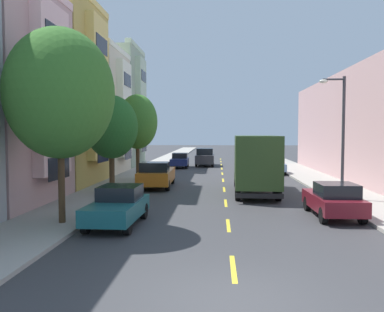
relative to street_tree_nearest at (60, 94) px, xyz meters
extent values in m
plane|color=#38383A|center=(6.40, 23.51, -5.07)|extent=(160.00, 160.00, 0.00)
cube|color=#A39E93|center=(-0.70, 21.51, -5.00)|extent=(3.20, 120.00, 0.14)
cube|color=#A39E93|center=(13.50, 21.51, -5.00)|extent=(3.20, 120.00, 0.14)
cube|color=yellow|center=(6.40, -4.49, -5.07)|extent=(0.14, 2.20, 0.01)
cube|color=yellow|center=(6.40, 0.51, -5.07)|extent=(0.14, 2.20, 0.01)
cube|color=yellow|center=(6.40, 5.51, -5.07)|extent=(0.14, 2.20, 0.01)
cube|color=yellow|center=(6.40, 10.51, -5.07)|extent=(0.14, 2.20, 0.01)
cube|color=yellow|center=(6.40, 15.51, -5.07)|extent=(0.14, 2.20, 0.01)
cube|color=yellow|center=(6.40, 20.51, -5.07)|extent=(0.14, 2.20, 0.01)
cube|color=yellow|center=(6.40, 25.51, -5.07)|extent=(0.14, 2.20, 0.01)
cube|color=yellow|center=(6.40, 30.51, -5.07)|extent=(0.14, 2.20, 0.01)
cube|color=yellow|center=(6.40, 35.51, -5.07)|extent=(0.14, 2.20, 0.01)
cube|color=yellow|center=(6.40, 40.51, -5.07)|extent=(0.14, 2.20, 0.01)
cube|color=#FECACA|center=(-2.02, 4.11, 0.57)|extent=(0.55, 3.34, 8.15)
cube|color=#1E232D|center=(-1.73, 4.11, -3.19)|extent=(0.04, 2.54, 1.10)
cube|color=#1E232D|center=(-1.73, 4.11, -0.06)|extent=(0.04, 2.54, 1.10)
cube|color=#1E232D|center=(-1.73, 4.11, 3.08)|extent=(0.04, 2.54, 1.10)
cube|color=#F9D572|center=(-2.55, 11.73, 7.23)|extent=(0.60, 7.42, 0.44)
cube|color=#F9D572|center=(-2.02, 11.73, 1.45)|extent=(0.55, 3.34, 9.42)
cube|color=#1E232D|center=(-1.73, 11.73, -2.90)|extent=(0.04, 2.54, 1.10)
cube|color=#1E232D|center=(-1.73, 11.73, 0.73)|extent=(0.04, 2.54, 1.10)
cube|color=#1E232D|center=(-1.73, 11.73, 4.35)|extent=(0.04, 2.54, 1.10)
cube|color=beige|center=(-7.70, 19.36, 0.12)|extent=(10.80, 7.42, 10.38)
cube|color=white|center=(-2.55, 19.36, 5.53)|extent=(0.60, 7.42, 0.44)
cube|color=white|center=(-2.02, 19.36, 0.53)|extent=(0.55, 3.34, 8.10)
cube|color=#1E232D|center=(-1.73, 19.36, -3.20)|extent=(0.04, 2.54, 1.10)
cube|color=#1E232D|center=(-1.73, 19.36, -0.09)|extent=(0.04, 2.54, 1.10)
cube|color=#1E232D|center=(-1.73, 19.36, 3.02)|extent=(0.04, 2.54, 1.10)
cube|color=#99AD8E|center=(-8.22, 26.98, 1.01)|extent=(11.84, 7.42, 12.16)
cube|color=beige|center=(-2.55, 26.98, 7.31)|extent=(0.60, 7.42, 0.44)
cube|color=beige|center=(-2.02, 26.98, 1.50)|extent=(0.55, 3.34, 9.49)
cube|color=#1E232D|center=(-1.73, 26.98, -2.88)|extent=(0.04, 2.54, 1.10)
cube|color=#1E232D|center=(-1.73, 26.98, 0.77)|extent=(0.04, 2.54, 1.10)
cube|color=#1E232D|center=(-1.73, 26.98, 4.41)|extent=(0.04, 2.54, 1.10)
cylinder|color=#47331E|center=(0.00, 0.00, -3.39)|extent=(0.25, 0.25, 3.09)
ellipsoid|color=#387028|center=(0.00, 0.00, 0.01)|extent=(4.11, 4.11, 4.95)
cylinder|color=#47331E|center=(0.00, 7.40, -3.71)|extent=(0.30, 0.30, 2.45)
ellipsoid|color=#235B23|center=(0.00, 7.40, -1.14)|extent=(2.96, 2.96, 3.57)
cylinder|color=#47331E|center=(0.00, 14.81, -3.55)|extent=(0.27, 0.27, 2.76)
ellipsoid|color=#387028|center=(0.00, 14.81, -0.65)|extent=(2.99, 2.99, 4.07)
cylinder|color=#38383D|center=(12.50, 6.43, -1.75)|extent=(0.16, 0.16, 6.37)
cylinder|color=#38383D|center=(11.95, 6.43, 1.29)|extent=(1.10, 0.10, 0.10)
ellipsoid|color=silver|center=(11.45, 6.43, 1.19)|extent=(0.44, 0.28, 0.20)
cube|color=#2D471E|center=(8.17, 7.89, -3.03)|extent=(2.57, 5.54, 2.77)
cube|color=#2D471E|center=(8.29, 11.78, -3.31)|extent=(2.36, 1.97, 2.20)
cube|color=black|center=(8.32, 12.68, -2.83)|extent=(2.02, 0.14, 0.97)
cube|color=black|center=(8.08, 5.24, -4.64)|extent=(2.40, 0.24, 0.24)
cylinder|color=black|center=(9.35, 11.79, -4.59)|extent=(0.31, 0.97, 0.96)
cylinder|color=black|center=(7.23, 11.86, -4.59)|extent=(0.31, 0.97, 0.96)
cylinder|color=black|center=(9.18, 6.32, -4.59)|extent=(0.31, 0.97, 0.96)
cylinder|color=black|center=(7.06, 6.39, -4.59)|extent=(0.31, 0.97, 0.96)
cylinder|color=black|center=(9.21, 7.42, -4.59)|extent=(0.31, 0.97, 0.96)
cylinder|color=black|center=(7.09, 7.49, -4.59)|extent=(0.31, 0.97, 0.96)
cube|color=orange|center=(1.96, 11.46, -4.34)|extent=(2.13, 5.35, 0.80)
cube|color=black|center=(1.98, 10.29, -3.64)|extent=(1.80, 1.63, 0.60)
cylinder|color=black|center=(1.11, 9.63, -4.74)|extent=(0.24, 0.67, 0.66)
cylinder|color=black|center=(2.89, 9.68, -4.74)|extent=(0.24, 0.67, 0.66)
cylinder|color=black|center=(1.02, 13.24, -4.74)|extent=(0.24, 0.67, 0.66)
cylinder|color=black|center=(2.80, 13.28, -4.74)|extent=(0.24, 0.67, 0.66)
cube|color=#195B60|center=(2.10, 0.19, -4.43)|extent=(1.86, 4.05, 0.62)
cube|color=black|center=(2.11, 0.67, -3.85)|extent=(1.58, 1.72, 0.55)
cylinder|color=black|center=(1.30, -1.14, -4.74)|extent=(0.24, 0.67, 0.66)
cylinder|color=black|center=(2.82, -1.19, -4.74)|extent=(0.24, 0.67, 0.66)
cylinder|color=black|center=(1.38, 1.57, -4.74)|extent=(0.24, 0.67, 0.66)
cylinder|color=black|center=(2.90, 1.53, -4.74)|extent=(0.24, 0.67, 0.66)
cube|color=black|center=(10.74, 37.24, -4.43)|extent=(1.82, 4.70, 0.62)
cube|color=black|center=(10.74, 36.87, -3.85)|extent=(1.60, 2.82, 0.55)
cylinder|color=black|center=(11.54, 38.84, -4.74)|extent=(0.22, 0.66, 0.66)
cylinder|color=black|center=(9.94, 38.84, -4.74)|extent=(0.22, 0.66, 0.66)
cylinder|color=black|center=(11.54, 35.64, -4.74)|extent=(0.22, 0.66, 0.66)
cylinder|color=black|center=(9.94, 35.64, -4.74)|extent=(0.22, 0.66, 0.66)
cube|color=#7A9EC6|center=(10.88, 20.78, -4.43)|extent=(1.76, 4.01, 0.62)
cube|color=black|center=(10.88, 20.30, -3.85)|extent=(1.54, 1.69, 0.55)
cylinder|color=black|center=(11.64, 22.15, -4.74)|extent=(0.22, 0.66, 0.66)
cylinder|color=black|center=(10.12, 22.14, -4.74)|extent=(0.22, 0.66, 0.66)
cylinder|color=black|center=(11.65, 19.43, -4.74)|extent=(0.22, 0.66, 0.66)
cylinder|color=black|center=(10.13, 19.42, -4.74)|extent=(0.22, 0.66, 0.66)
cube|color=navy|center=(2.07, 26.40, -4.43)|extent=(1.83, 4.04, 0.62)
cube|color=black|center=(2.06, 26.88, -3.85)|extent=(1.57, 1.72, 0.55)
cylinder|color=black|center=(1.34, 25.02, -4.74)|extent=(0.24, 0.67, 0.66)
cylinder|color=black|center=(2.86, 25.06, -4.74)|extent=(0.24, 0.67, 0.66)
cylinder|color=black|center=(1.28, 27.74, -4.74)|extent=(0.24, 0.67, 0.66)
cylinder|color=black|center=(2.80, 27.78, -4.74)|extent=(0.24, 0.67, 0.66)
cube|color=maroon|center=(10.90, 2.39, -4.43)|extent=(1.78, 4.02, 0.62)
cube|color=black|center=(10.90, 1.91, -3.85)|extent=(1.55, 1.70, 0.55)
cylinder|color=black|center=(11.64, 3.76, -4.74)|extent=(0.23, 0.66, 0.66)
cylinder|color=black|center=(10.12, 3.75, -4.74)|extent=(0.23, 0.66, 0.66)
cylinder|color=black|center=(11.67, 1.04, -4.74)|extent=(0.23, 0.66, 0.66)
cylinder|color=black|center=(10.15, 1.03, -4.74)|extent=(0.23, 0.66, 0.66)
cube|color=#333338|center=(4.60, 28.91, -4.29)|extent=(1.95, 4.80, 0.90)
cube|color=black|center=(4.60, 28.91, -3.49)|extent=(1.72, 2.78, 0.70)
cylinder|color=black|center=(3.74, 27.28, -4.74)|extent=(0.22, 0.66, 0.66)
cylinder|color=black|center=(5.46, 27.28, -4.74)|extent=(0.22, 0.66, 0.66)
cylinder|color=black|center=(3.74, 30.54, -4.74)|extent=(0.22, 0.66, 0.66)
cylinder|color=black|center=(5.47, 30.54, -4.74)|extent=(0.22, 0.66, 0.66)
camera|label=1|loc=(5.97, -15.03, -1.49)|focal=37.77mm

